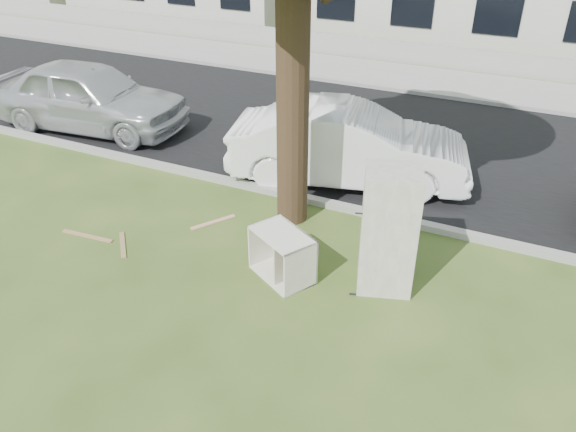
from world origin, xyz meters
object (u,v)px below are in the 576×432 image
at_px(cabinet, 282,255).
at_px(car_left, 89,96).
at_px(car_center, 349,145).
at_px(fridge, 388,230).

height_order(cabinet, car_left, car_left).
bearing_deg(cabinet, car_center, 122.70).
distance_m(fridge, car_center, 3.45).
bearing_deg(fridge, car_center, 101.75).
relative_size(cabinet, car_center, 0.21).
relative_size(car_center, car_left, 0.98).
bearing_deg(cabinet, fridge, 47.13).
bearing_deg(cabinet, car_left, -177.73).
bearing_deg(car_left, car_center, -95.92).
bearing_deg(fridge, car_left, 142.65).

